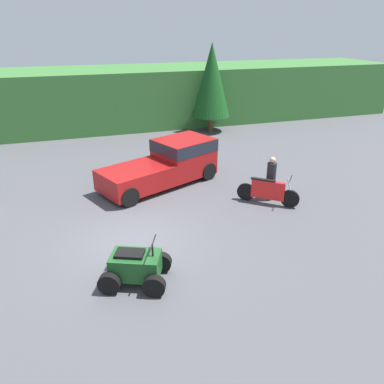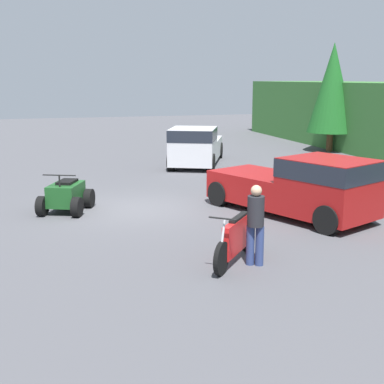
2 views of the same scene
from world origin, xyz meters
The scene contains 7 objects.
ground_plane centered at (0.00, 0.00, 0.00)m, with size 80.00×80.00×0.00m, color #4C4C51.
tree_left centered at (-10.19, 12.71, 3.44)m, with size 2.58×2.58×5.85m.
pickup_truck_red centered at (2.33, 4.47, 0.95)m, with size 5.53×3.85×1.82m.
pickup_truck_second centered at (-7.51, 4.17, 0.95)m, with size 5.50×3.88×1.82m.
dirt_bike centered at (5.44, 1.20, 0.51)m, with size 1.92×1.64×1.21m.
quad_atv centered at (-0.28, -2.09, 0.48)m, with size 2.13×1.87×1.23m.
rider_person centered at (5.73, 1.54, 0.96)m, with size 0.50×0.50×1.77m.
Camera 2 is at (15.95, -2.87, 3.99)m, focal length 50.00 mm.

